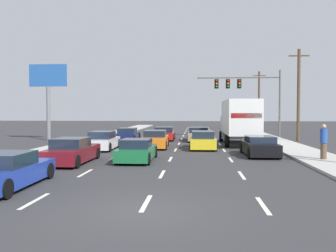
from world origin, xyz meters
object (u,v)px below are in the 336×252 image
at_px(utility_pole_far, 259,100).
at_px(pedestrian_near_corner, 324,142).
at_px(car_white, 103,141).
at_px(utility_pole_mid, 299,94).
at_px(car_black, 259,146).
at_px(car_tan, 198,135).
at_px(box_truck, 239,119).
at_px(traffic_signal_mast, 242,88).
at_px(car_yellow, 203,140).
at_px(car_navy, 128,135).
at_px(car_blue, 8,172).
at_px(car_maroon, 72,152).
at_px(car_red, 164,134).
at_px(roadside_billboard, 48,87).
at_px(car_orange, 155,140).
at_px(car_green, 137,151).

relative_size(utility_pole_far, pedestrian_near_corner, 4.49).
bearing_deg(car_white, utility_pole_mid, 27.58).
bearing_deg(car_black, car_tan, 108.36).
bearing_deg(car_white, car_black, -15.09).
xyz_separation_m(car_white, box_truck, (10.10, 4.40, 1.47)).
relative_size(car_black, utility_pole_far, 0.51).
height_order(box_truck, traffic_signal_mast, traffic_signal_mast).
relative_size(box_truck, car_black, 1.91).
bearing_deg(car_white, pedestrian_near_corner, -20.95).
xyz_separation_m(car_yellow, utility_pole_mid, (8.69, 7.07, 3.69)).
distance_m(car_navy, pedestrian_near_corner, 18.64).
bearing_deg(car_navy, car_blue, -90.82).
bearing_deg(car_maroon, traffic_signal_mast, 60.81).
height_order(car_navy, car_red, car_red).
bearing_deg(car_white, car_maroon, -88.74).
distance_m(car_white, utility_pole_far, 32.05).
bearing_deg(car_black, traffic_signal_mast, 86.89).
height_order(car_white, car_red, car_white).
height_order(car_red, traffic_signal_mast, traffic_signal_mast).
bearing_deg(car_navy, pedestrian_near_corner, -44.73).
bearing_deg(car_white, car_blue, -90.06).
relative_size(car_blue, car_tan, 0.97).
relative_size(car_red, roadside_billboard, 0.60).
relative_size(car_red, traffic_signal_mast, 0.49).
distance_m(car_maroon, car_orange, 9.14).
bearing_deg(car_blue, utility_pole_far, 69.05).
relative_size(car_yellow, roadside_billboard, 0.64).
relative_size(car_navy, car_blue, 1.00).
distance_m(box_truck, car_black, 7.40).
bearing_deg(traffic_signal_mast, car_green, -112.74).
bearing_deg(box_truck, traffic_signal_mast, 81.79).
relative_size(car_navy, car_orange, 1.00).
height_order(car_white, car_tan, car_white).
distance_m(car_navy, traffic_signal_mast, 13.19).
distance_m(car_green, traffic_signal_mast, 21.13).
bearing_deg(car_white, car_green, -59.01).
height_order(car_green, car_tan, car_tan).
relative_size(car_red, pedestrian_near_corner, 2.27).
xyz_separation_m(box_truck, utility_pole_far, (5.49, 23.36, 2.29)).
bearing_deg(roadside_billboard, car_white, -47.51).
relative_size(car_red, car_orange, 0.94).
bearing_deg(box_truck, utility_pole_far, 76.78).
bearing_deg(utility_pole_mid, car_blue, -126.69).
bearing_deg(car_red, traffic_signal_mast, 28.32).
distance_m(car_green, box_truck, 12.19).
relative_size(car_green, utility_pole_mid, 0.51).
height_order(car_white, roadside_billboard, roadside_billboard).
xyz_separation_m(car_white, traffic_signal_mast, (11.38, 13.32, 4.60)).
distance_m(car_maroon, car_tan, 16.48).
distance_m(car_blue, car_yellow, 15.86).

